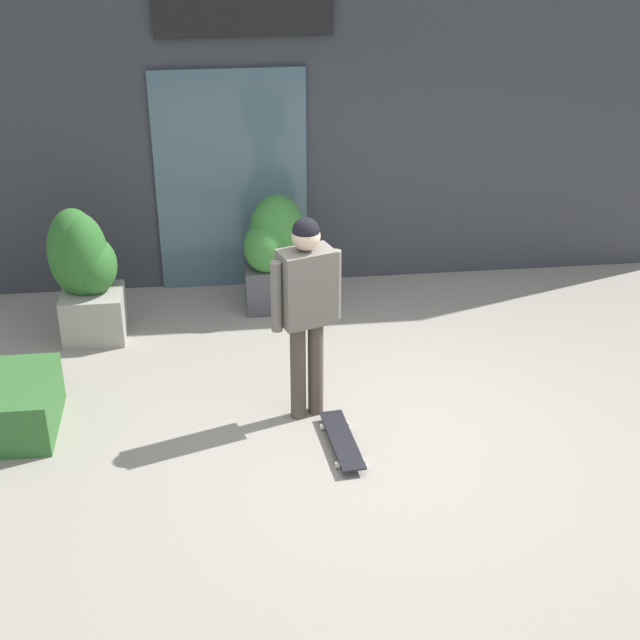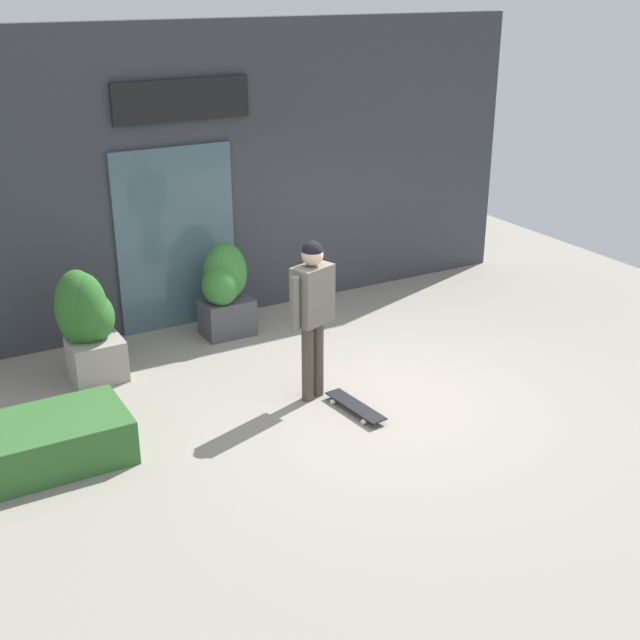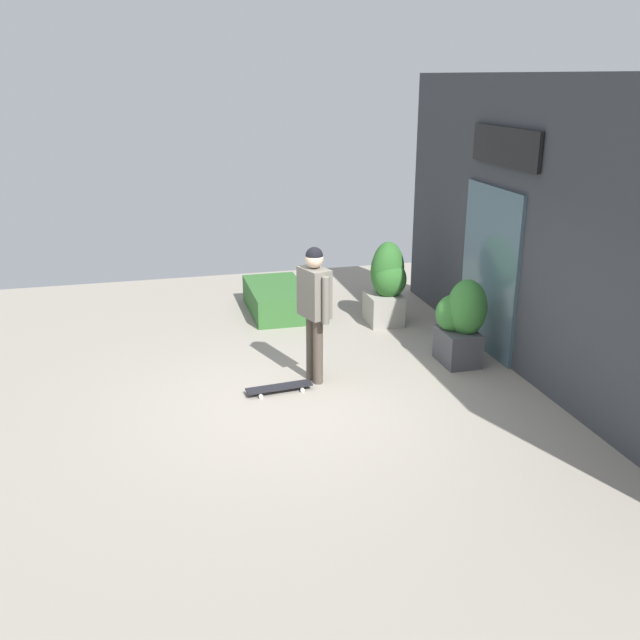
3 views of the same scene
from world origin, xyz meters
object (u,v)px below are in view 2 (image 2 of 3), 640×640
(skateboarder, at_px, (313,303))
(planter_box_left, at_px, (87,320))
(skateboard, at_px, (355,406))
(planter_box_right, at_px, (225,288))

(skateboarder, bearing_deg, planter_box_left, -148.97)
(skateboarder, distance_m, skateboard, 1.18)
(planter_box_right, bearing_deg, planter_box_left, -167.34)
(skateboard, distance_m, planter_box_right, 2.67)
(planter_box_right, bearing_deg, skateboard, -82.44)
(skateboarder, distance_m, planter_box_right, 2.14)
(skateboarder, bearing_deg, planter_box_right, 164.55)
(skateboard, height_order, planter_box_left, planter_box_left)
(skateboarder, bearing_deg, skateboard, 5.45)
(skateboarder, height_order, planter_box_left, skateboarder)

